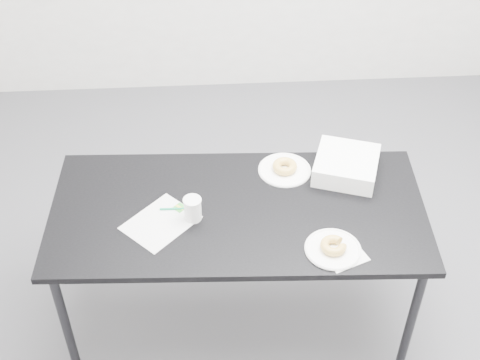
{
  "coord_description": "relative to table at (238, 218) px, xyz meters",
  "views": [
    {
      "loc": [
        -0.25,
        -2.33,
        2.85
      ],
      "look_at": [
        -0.1,
        0.02,
        0.77
      ],
      "focal_mm": 50.0,
      "sensor_mm": 36.0,
      "label": 1
    }
  ],
  "objects": [
    {
      "name": "floor",
      "position": [
        0.12,
        0.18,
        -0.71
      ],
      "size": [
        4.0,
        4.0,
        0.0
      ],
      "primitive_type": "plane",
      "color": "#4D4C51",
      "rests_on": "ground"
    },
    {
      "name": "table",
      "position": [
        0.0,
        0.0,
        0.0
      ],
      "size": [
        1.72,
        0.86,
        0.77
      ],
      "rotation": [
        0.0,
        0.0,
        -0.04
      ],
      "color": "black",
      "rests_on": "floor"
    },
    {
      "name": "scorecard",
      "position": [
        -0.34,
        -0.07,
        0.06
      ],
      "size": [
        0.37,
        0.37,
        0.0
      ],
      "primitive_type": "cube",
      "rotation": [
        0.0,
        0.0,
        -0.78
      ],
      "color": "white",
      "rests_on": "table"
    },
    {
      "name": "logo_patch",
      "position": [
        -0.26,
        0.02,
        0.06
      ],
      "size": [
        0.07,
        0.07,
        0.0
      ],
      "primitive_type": "cube",
      "rotation": [
        0.0,
        0.0,
        -0.78
      ],
      "color": "green",
      "rests_on": "scorecard"
    },
    {
      "name": "pen",
      "position": [
        -0.28,
        0.01,
        0.07
      ],
      "size": [
        0.14,
        0.01,
        0.01
      ],
      "primitive_type": "cylinder",
      "rotation": [
        0.0,
        1.57,
        -0.03
      ],
      "color": "#0B8053",
      "rests_on": "scorecard"
    },
    {
      "name": "napkin",
      "position": [
        0.42,
        -0.3,
        0.06
      ],
      "size": [
        0.22,
        0.22,
        0.0
      ],
      "primitive_type": "cube",
      "rotation": [
        0.0,
        0.0,
        0.39
      ],
      "color": "white",
      "rests_on": "table"
    },
    {
      "name": "plate_near",
      "position": [
        0.38,
        -0.27,
        0.06
      ],
      "size": [
        0.24,
        0.24,
        0.01
      ],
      "primitive_type": "cylinder",
      "color": "white",
      "rests_on": "napkin"
    },
    {
      "name": "donut_near",
      "position": [
        0.38,
        -0.27,
        0.09
      ],
      "size": [
        0.14,
        0.14,
        0.04
      ],
      "primitive_type": "torus",
      "rotation": [
        0.0,
        0.0,
        0.25
      ],
      "color": "gold",
      "rests_on": "plate_near"
    },
    {
      "name": "plate_far",
      "position": [
        0.24,
        0.25,
        0.06
      ],
      "size": [
        0.25,
        0.25,
        0.01
      ],
      "primitive_type": "cylinder",
      "color": "white",
      "rests_on": "table"
    },
    {
      "name": "donut_far",
      "position": [
        0.24,
        0.25,
        0.08
      ],
      "size": [
        0.12,
        0.12,
        0.04
      ],
      "primitive_type": "torus",
      "rotation": [
        0.0,
        0.0,
        -0.04
      ],
      "color": "gold",
      "rests_on": "plate_far"
    },
    {
      "name": "coffee_cup",
      "position": [
        -0.2,
        -0.05,
        0.12
      ],
      "size": [
        0.08,
        0.08,
        0.11
      ],
      "primitive_type": "cylinder",
      "color": "white",
      "rests_on": "table"
    },
    {
      "name": "cup_lid",
      "position": [
        0.47,
        0.31,
        0.07
      ],
      "size": [
        0.1,
        0.1,
        0.01
      ],
      "primitive_type": "cylinder",
      "color": "white",
      "rests_on": "table"
    },
    {
      "name": "bakery_box",
      "position": [
        0.53,
        0.21,
        0.11
      ],
      "size": [
        0.36,
        0.36,
        0.09
      ],
      "primitive_type": "cube",
      "rotation": [
        0.0,
        0.0,
        -0.32
      ],
      "color": "white",
      "rests_on": "table"
    }
  ]
}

